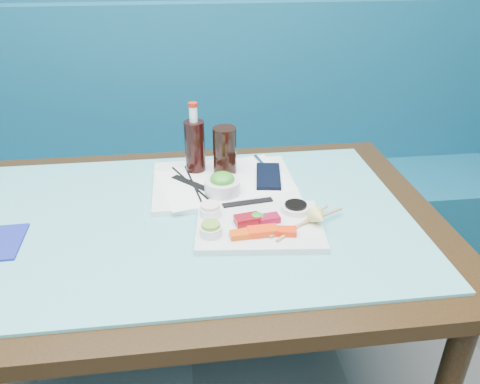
{
  "coord_description": "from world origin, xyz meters",
  "views": [
    {
      "loc": [
        0.03,
        0.38,
        1.41
      ],
      "look_at": [
        0.17,
        1.49,
        0.8
      ],
      "focal_mm": 35.0,
      "sensor_mm": 36.0,
      "label": 1
    }
  ],
  "objects": [
    {
      "name": "chopstick_sleeve",
      "position": [
        0.18,
        1.47,
        0.78
      ],
      "size": [
        0.14,
        0.04,
        0.0
      ],
      "primitive_type": "cube",
      "rotation": [
        0.0,
        0.0,
        0.13
      ],
      "color": "black",
      "rests_on": "sashimi_plate"
    },
    {
      "name": "black_chopstick_a",
      "position": [
        0.03,
        1.6,
        0.78
      ],
      "size": [
        0.11,
        0.23,
        0.01
      ],
      "primitive_type": "cylinder",
      "rotation": [
        1.57,
        0.0,
        0.42
      ],
      "color": "black",
      "rests_on": "serving_tray"
    },
    {
      "name": "sashimi_plate",
      "position": [
        0.2,
        1.37,
        0.77
      ],
      "size": [
        0.34,
        0.26,
        0.02
      ],
      "primitive_type": "cube",
      "rotation": [
        0.0,
        0.0,
        -0.1
      ],
      "color": "silver",
      "rests_on": "glass_top"
    },
    {
      "name": "salmon_left",
      "position": [
        0.15,
        1.31,
        0.78
      ],
      "size": [
        0.06,
        0.03,
        0.01
      ],
      "primitive_type": "cube",
      "rotation": [
        0.0,
        0.0,
        0.07
      ],
      "color": "#E94909",
      "rests_on": "sashimi_plate"
    },
    {
      "name": "salmon_mid",
      "position": [
        0.2,
        1.32,
        0.78
      ],
      "size": [
        0.07,
        0.04,
        0.02
      ],
      "primitive_type": "cube",
      "rotation": [
        0.0,
        0.0,
        0.05
      ],
      "color": "#FF360A",
      "rests_on": "sashimi_plate"
    },
    {
      "name": "serving_tray",
      "position": [
        0.13,
        1.61,
        0.77
      ],
      "size": [
        0.41,
        0.31,
        0.02
      ],
      "primitive_type": "cube",
      "rotation": [
        0.0,
        0.0,
        0.0
      ],
      "color": "white",
      "rests_on": "glass_top"
    },
    {
      "name": "lemon_wedge",
      "position": [
        0.34,
        1.34,
        0.8
      ],
      "size": [
        0.06,
        0.05,
        0.05
      ],
      "primitive_type": "cone",
      "rotation": [
        1.57,
        0.0,
        0.32
      ],
      "color": "#D6D265",
      "rests_on": "sashimi_plate"
    },
    {
      "name": "ginger_fill",
      "position": [
        0.08,
        1.42,
        0.8
      ],
      "size": [
        0.07,
        0.07,
        0.01
      ],
      "primitive_type": "cylinder",
      "rotation": [
        0.0,
        0.0,
        0.43
      ],
      "color": "#F9DDCC",
      "rests_on": "ramekin_ginger"
    },
    {
      "name": "cola_bottle_body",
      "position": [
        0.05,
        1.7,
        0.85
      ],
      "size": [
        0.07,
        0.07,
        0.17
      ],
      "primitive_type": "cylinder",
      "rotation": [
        0.0,
        0.0,
        0.13
      ],
      "color": "black",
      "rests_on": "glass_top"
    },
    {
      "name": "ramekin_ginger",
      "position": [
        0.08,
        1.42,
        0.79
      ],
      "size": [
        0.06,
        0.06,
        0.02
      ],
      "primitive_type": "cylinder",
      "rotation": [
        0.0,
        0.0,
        0.07
      ],
      "color": "white",
      "rests_on": "sashimi_plate"
    },
    {
      "name": "navy_pouch",
      "position": [
        0.27,
        1.61,
        0.78
      ],
      "size": [
        0.1,
        0.17,
        0.01
      ],
      "primitive_type": "cube",
      "rotation": [
        0.0,
        0.0,
        -0.16
      ],
      "color": "black",
      "rests_on": "serving_tray"
    },
    {
      "name": "tray_sleeve",
      "position": [
        0.04,
        1.6,
        0.78
      ],
      "size": [
        0.12,
        0.12,
        0.0
      ],
      "primitive_type": "cube",
      "rotation": [
        0.0,
        0.0,
        0.77
      ],
      "color": "black",
      "rests_on": "serving_tray"
    },
    {
      "name": "fork",
      "position": [
        0.26,
        1.72,
        0.78
      ],
      "size": [
        0.03,
        0.1,
        0.01
      ],
      "primitive_type": "cylinder",
      "rotation": [
        1.57,
        0.0,
        0.21
      ],
      "color": "silver",
      "rests_on": "serving_tray"
    },
    {
      "name": "cola_bottle_cap",
      "position": [
        0.05,
        1.7,
        0.98
      ],
      "size": [
        0.03,
        0.03,
        0.01
      ],
      "primitive_type": "cylinder",
      "rotation": [
        0.0,
        0.0,
        0.28
      ],
      "color": "red",
      "rests_on": "cola_bottle_neck"
    },
    {
      "name": "cola_glass",
      "position": [
        0.14,
        1.67,
        0.85
      ],
      "size": [
        0.08,
        0.08,
        0.15
      ],
      "primitive_type": "cylinder",
      "rotation": [
        0.0,
        0.0,
        0.22
      ],
      "color": "black",
      "rests_on": "serving_tray"
    },
    {
      "name": "wasabi_fill",
      "position": [
        0.07,
        1.33,
        0.8
      ],
      "size": [
        0.06,
        0.06,
        0.01
      ],
      "primitive_type": "cylinder",
      "rotation": [
        0.0,
        0.0,
        0.32
      ],
      "color": "#75A234",
      "rests_on": "ramekin_wasabi"
    },
    {
      "name": "glass_top",
      "position": [
        0.0,
        1.45,
        0.75
      ],
      "size": [
        1.22,
        0.76,
        0.01
      ],
      "primitive_type": "cube",
      "color": "#5CB6B9",
      "rests_on": "dining_table"
    },
    {
      "name": "booth_bench",
      "position": [
        0.0,
        2.29,
        0.37
      ],
      "size": [
        3.0,
        0.56,
        1.17
      ],
      "color": "#10506A",
      "rests_on": "ground"
    },
    {
      "name": "tuna_right",
      "position": [
        0.22,
        1.37,
        0.78
      ],
      "size": [
        0.06,
        0.04,
        0.02
      ],
      "primitive_type": "cube",
      "rotation": [
        0.0,
        0.0,
        0.15
      ],
      "color": "maroon",
      "rests_on": "sashimi_plate"
    },
    {
      "name": "cola_bottle_neck",
      "position": [
        0.05,
        1.7,
        0.96
      ],
      "size": [
        0.03,
        0.03,
        0.05
      ],
      "primitive_type": "cylinder",
      "rotation": [
        0.0,
        0.0,
        -0.18
      ],
      "color": "white",
      "rests_on": "cola_bottle_body"
    },
    {
      "name": "seaweed_bowl",
      "position": [
        0.12,
        1.54,
        0.79
      ],
      "size": [
        0.12,
        0.12,
        0.04
      ],
      "primitive_type": "cylinder",
      "rotation": [
        0.0,
        0.0,
        0.23
      ],
      "color": "silver",
      "rests_on": "serving_tray"
    },
    {
      "name": "dining_table",
      "position": [
        0.0,
        1.45,
        0.67
      ],
      "size": [
        1.4,
        0.9,
        0.75
      ],
      "color": "black",
      "rests_on": "ground"
    },
    {
      "name": "wooden_chopstick_b",
      "position": [
        0.32,
        1.35,
        0.78
      ],
      "size": [
        0.22,
        0.12,
        0.01
      ],
      "primitive_type": "cylinder",
      "rotation": [
        1.57,
        0.0,
        -1.1
      ],
      "color": "#B07D52",
      "rests_on": "sashimi_plate"
    },
    {
      "name": "soy_dish",
      "position": [
        0.3,
        1.42,
        0.78
      ],
      "size": [
        0.1,
        0.1,
        0.02
      ],
      "primitive_type": "cylinder",
      "rotation": [
        0.0,
        0.0,
        0.4
      ],
      "color": "white",
      "rests_on": "sashimi_plate"
    },
    {
      "name": "wooden_chopstick_a",
      "position": [
        0.31,
        1.35,
        0.78
      ],
      "size": [
        0.17,
        0.15,
        0.01
      ],
      "primitive_type": "cylinder",
      "rotation": [
        1.57,
        0.0,
        -0.85
      ],
      "color": "tan",
      "rests_on": "sashimi_plate"
    },
    {
      "name": "seaweed_garnish",
      "position": [
        0.19,
        1.38,
        0.79
      ],
      "size": [
        0.05,
        0.05,
        0.02
      ],
      "primitive_type": "ellipsoid",
      "rotation": [
        0.0,
        0.0,
        -0.25
      ],
      "color": "#278C20",
      "rests_on": "sashimi_plate"
    },
    {
      "name": "black_chopstick_b",
      "position": [
        0.04,
        1.6,
        0.78
      ],
      "size": [
        0.04,
        0.23,
        0.01
      ],
      "primitive_type": "cylinder",
      "rotation": [
        1.57,
        0.0,
        0.17
      ],
      "color": "black",
      "rests_on": "serving_tray"
    },
    {
      "name": "salmon_right",
      "position": [
        0.25,
        1.31,
        0.78
      ],
      "size": [
        0.07,
        0.04,
        0.02
      ],
      "primitive_type": "cube",
      "rotation": [
        0.0,
        0.0,
        -0.17
      ],
      "color": "#F33009",
      "rests_on": "sashimi_plate"
    },
    {
      "name": "ramekin_wasabi",
      "position": [
        0.07,
        1.33,
        0.79
      ],
      "size": [
        0.06,
        0.06,
        0.02
      ],
      "primitive_type": "cylinder",
      "rotation": [
        0.0,
        0.0,
        -0.03
      ],
      "color": "white",
      "rests_on": "sashimi_plate"
    },
    {
      "name": "tuna_left",
      "position": [
        0.17,
        1.37,
        0.78
      ],
      "size": [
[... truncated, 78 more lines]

